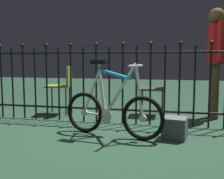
{
  "coord_description": "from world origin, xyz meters",
  "views": [
    {
      "loc": [
        0.83,
        -3.12,
        0.92
      ],
      "look_at": [
        0.05,
        0.21,
        0.55
      ],
      "focal_mm": 43.39,
      "sensor_mm": 36.0,
      "label": 1
    }
  ],
  "objects_px": {
    "chair_olive": "(63,84)",
    "person_visitor": "(215,53)",
    "bicycle": "(112,111)",
    "display_crate": "(175,128)",
    "chair_charcoal": "(157,84)"
  },
  "relations": [
    {
      "from": "chair_olive",
      "to": "person_visitor",
      "type": "xyz_separation_m",
      "value": [
        2.48,
        0.22,
        0.52
      ]
    },
    {
      "from": "bicycle",
      "to": "person_visitor",
      "type": "bearing_deg",
      "value": 46.08
    },
    {
      "from": "person_visitor",
      "to": "display_crate",
      "type": "relative_size",
      "value": 6.4
    },
    {
      "from": "bicycle",
      "to": "chair_olive",
      "type": "height_order",
      "value": "bicycle"
    },
    {
      "from": "chair_charcoal",
      "to": "person_visitor",
      "type": "distance_m",
      "value": 1.03
    },
    {
      "from": "bicycle",
      "to": "display_crate",
      "type": "height_order",
      "value": "bicycle"
    },
    {
      "from": "chair_olive",
      "to": "display_crate",
      "type": "height_order",
      "value": "chair_olive"
    },
    {
      "from": "chair_olive",
      "to": "chair_charcoal",
      "type": "height_order",
      "value": "chair_charcoal"
    },
    {
      "from": "chair_charcoal",
      "to": "bicycle",
      "type": "bearing_deg",
      "value": -107.63
    },
    {
      "from": "bicycle",
      "to": "display_crate",
      "type": "bearing_deg",
      "value": 5.48
    },
    {
      "from": "chair_charcoal",
      "to": "display_crate",
      "type": "relative_size",
      "value": 3.25
    },
    {
      "from": "bicycle",
      "to": "person_visitor",
      "type": "relative_size",
      "value": 0.74
    },
    {
      "from": "bicycle",
      "to": "chair_olive",
      "type": "xyz_separation_m",
      "value": [
        -1.14,
        1.16,
        0.21
      ]
    },
    {
      "from": "person_visitor",
      "to": "chair_olive",
      "type": "bearing_deg",
      "value": -174.85
    },
    {
      "from": "bicycle",
      "to": "display_crate",
      "type": "relative_size",
      "value": 4.76
    }
  ]
}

